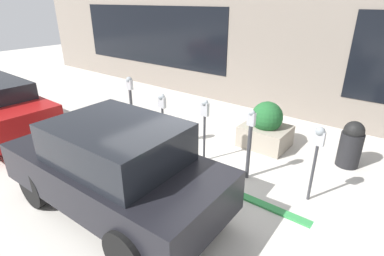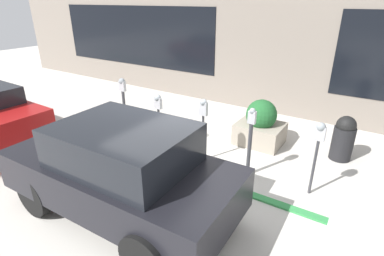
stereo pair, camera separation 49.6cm
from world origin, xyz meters
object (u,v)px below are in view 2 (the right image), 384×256
parking_meter_middle (203,115)px  trash_bin (343,138)px  planter_box (260,125)px  parking_meter_nearest (319,141)px  parking_meter_farthest (123,99)px  parking_meter_fourth (158,109)px  parked_car_middle (121,170)px  parking_meter_second (250,136)px

parking_meter_middle → trash_bin: size_ratio=1.40×
planter_box → parking_meter_nearest: bearing=136.5°
planter_box → parking_meter_farthest: bearing=26.1°
parking_meter_fourth → parked_car_middle: (-1.05, 2.24, -0.16)m
parked_car_middle → trash_bin: parked_car_middle is taller
parking_meter_middle → parked_car_middle: parked_car_middle is taller
parking_meter_farthest → planter_box: bearing=-153.9°
parking_meter_fourth → trash_bin: 4.22m
parking_meter_second → parked_car_middle: size_ratio=0.37×
parking_meter_fourth → trash_bin: bearing=-154.5°
parking_meter_middle → parking_meter_fourth: (1.19, 0.05, -0.08)m
parking_meter_fourth → parked_car_middle: bearing=115.1°
parking_meter_second → parking_meter_farthest: parking_meter_farthest is taller
parking_meter_second → trash_bin: bearing=-129.9°
planter_box → trash_bin: bearing=-172.6°
parking_meter_nearest → parking_meter_second: (1.24, 0.04, -0.20)m
parked_car_middle → planter_box: bearing=-105.0°
parking_meter_nearest → parking_meter_middle: parking_meter_middle is taller
parking_meter_middle → parking_meter_fourth: size_ratio=1.07×
planter_box → parked_car_middle: 3.93m
planter_box → trash_bin: 1.86m
parking_meter_farthest → trash_bin: (-4.95, -1.76, -0.53)m
parking_meter_farthest → trash_bin: 5.28m
parked_car_middle → parking_meter_fourth: bearing=-66.8°
parking_meter_nearest → parking_meter_middle: 2.34m
planter_box → trash_bin: planter_box is taller
parking_meter_second → parking_meter_farthest: 3.46m
parking_meter_middle → trash_bin: bearing=-145.9°
parking_meter_nearest → trash_bin: 1.86m
trash_bin → parked_car_middle: bearing=56.0°
parking_meter_farthest → planter_box: (-3.10, -1.52, -0.57)m
parking_meter_nearest → parking_meter_middle: (2.34, 0.01, -0.01)m
parking_meter_nearest → parking_meter_fourth: bearing=1.0°
parking_meter_middle → parking_meter_fourth: 1.19m
parking_meter_middle → trash_bin: (-2.59, -1.76, -0.57)m
parking_meter_farthest → parked_car_middle: size_ratio=0.40×
parking_meter_fourth → parking_meter_middle: bearing=-177.5°
parking_meter_nearest → parking_meter_farthest: parking_meter_farthest is taller
parking_meter_middle → parked_car_middle: bearing=86.5°
parking_meter_nearest → parking_meter_fourth: (3.53, 0.06, -0.09)m
parking_meter_fourth → parking_meter_second: bearing=-179.3°
planter_box → parked_car_middle: parked_car_middle is taller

